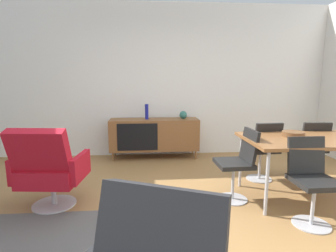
# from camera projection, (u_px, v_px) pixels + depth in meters

# --- Properties ---
(ground_plane) EXTENTS (8.32, 8.32, 0.00)m
(ground_plane) POSITION_uv_depth(u_px,v_px,m) (175.00, 223.00, 2.67)
(ground_plane) COLOR #9E7242
(wall_back) EXTENTS (6.80, 0.12, 2.80)m
(wall_back) POSITION_uv_depth(u_px,v_px,m) (160.00, 81.00, 4.98)
(wall_back) COLOR white
(wall_back) RESTS_ON ground_plane
(sideboard) EXTENTS (1.60, 0.45, 0.72)m
(sideboard) POSITION_uv_depth(u_px,v_px,m) (154.00, 134.00, 4.84)
(sideboard) COLOR brown
(sideboard) RESTS_ON ground_plane
(vase_cobalt) EXTENTS (0.14, 0.14, 0.14)m
(vase_cobalt) POSITION_uv_depth(u_px,v_px,m) (183.00, 115.00, 4.82)
(vase_cobalt) COLOR #337266
(vase_cobalt) RESTS_ON sideboard
(vase_sculptural_dark) EXTENTS (0.06, 0.06, 0.27)m
(vase_sculptural_dark) POSITION_uv_depth(u_px,v_px,m) (147.00, 112.00, 4.76)
(vase_sculptural_dark) COLOR navy
(vase_sculptural_dark) RESTS_ON sideboard
(dining_table) EXTENTS (1.60, 0.90, 0.74)m
(dining_table) POSITION_uv_depth(u_px,v_px,m) (313.00, 141.00, 3.15)
(dining_table) COLOR brown
(dining_table) RESTS_ON ground_plane
(wooden_bowl_on_table) EXTENTS (0.26, 0.26, 0.06)m
(wooden_bowl_on_table) POSITION_uv_depth(u_px,v_px,m) (293.00, 134.00, 3.22)
(wooden_bowl_on_table) COLOR brown
(wooden_bowl_on_table) RESTS_ON dining_table
(dining_chair_near_window) EXTENTS (0.44, 0.41, 0.86)m
(dining_chair_near_window) POSITION_uv_depth(u_px,v_px,m) (239.00, 162.00, 3.12)
(dining_chair_near_window) COLOR black
(dining_chair_near_window) RESTS_ON ground_plane
(dining_chair_back_right) EXTENTS (0.43, 0.45, 0.86)m
(dining_chair_back_right) POSITION_uv_depth(u_px,v_px,m) (310.00, 148.00, 3.76)
(dining_chair_back_right) COLOR black
(dining_chair_back_right) RESTS_ON ground_plane
(dining_chair_front_left) EXTENTS (0.40, 0.43, 0.86)m
(dining_chair_front_left) POSITION_uv_depth(u_px,v_px,m) (312.00, 178.00, 2.61)
(dining_chair_front_left) COLOR black
(dining_chair_front_left) RESTS_ON ground_plane
(dining_chair_back_left) EXTENTS (0.43, 0.45, 0.86)m
(dining_chair_back_left) POSITION_uv_depth(u_px,v_px,m) (263.00, 149.00, 3.71)
(dining_chair_back_left) COLOR black
(dining_chair_back_left) RESTS_ON ground_plane
(lounge_chair_red) EXTENTS (0.77, 0.71, 0.95)m
(lounge_chair_red) POSITION_uv_depth(u_px,v_px,m) (49.00, 168.00, 2.91)
(lounge_chair_red) COLOR red
(lounge_chair_red) RESTS_ON ground_plane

